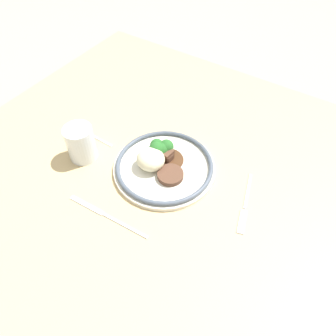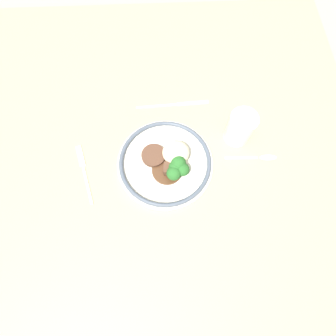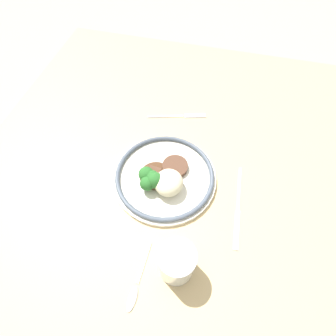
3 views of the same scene
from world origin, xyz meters
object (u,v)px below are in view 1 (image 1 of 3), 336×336
Objects in this scene: knife at (105,215)px; spoon at (85,132)px; plate at (162,163)px; juice_glass at (81,145)px; fork at (245,208)px.

spoon is at bearing -41.53° from knife.
plate is 2.72× the size of juice_glass.
plate is 0.22m from juice_glass.
spoon is (0.51, 0.01, 0.00)m from fork.
spoon is at bearing -48.99° from juice_glass.
plate is 0.20m from knife.
knife is (-0.17, 0.12, -0.04)m from juice_glass.
juice_glass is 0.21m from knife.
fork is at bearing -179.73° from plate.
plate is 1.51× the size of fork.
spoon is (0.27, 0.01, -0.02)m from plate.
knife is at bearing 142.97° from spoon.
fork is 0.51m from spoon.
fork is 1.19× the size of spoon.
juice_glass reaches higher than fork.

